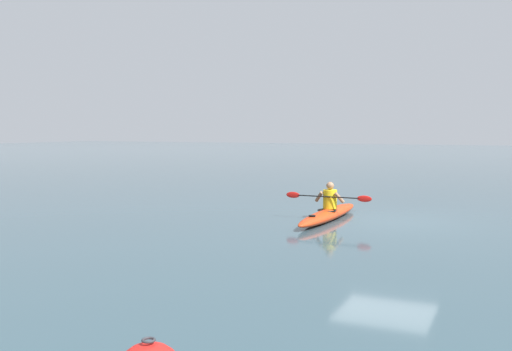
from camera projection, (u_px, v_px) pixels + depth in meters
ground_plane at (387, 221)px, 15.23m from camera, size 160.00×160.00×0.00m
kayak at (329, 214)px, 15.51m from camera, size 0.65×4.35×0.30m
kayaker at (330, 198)px, 15.54m from camera, size 2.42×0.43×0.73m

